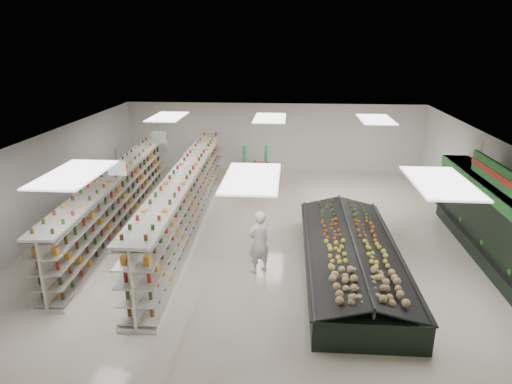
# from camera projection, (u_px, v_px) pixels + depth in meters

# --- Properties ---
(floor) EXTENTS (16.00, 16.00, 0.00)m
(floor) POSITION_uv_depth(u_px,v_px,m) (263.00, 236.00, 14.68)
(floor) COLOR beige
(floor) RESTS_ON ground
(ceiling) EXTENTS (14.00, 16.00, 0.02)m
(ceiling) POSITION_uv_depth(u_px,v_px,m) (263.00, 139.00, 13.66)
(ceiling) COLOR white
(ceiling) RESTS_ON wall_back
(wall_back) EXTENTS (14.00, 0.02, 3.20)m
(wall_back) POSITION_uv_depth(u_px,v_px,m) (274.00, 137.00, 21.73)
(wall_back) COLOR white
(wall_back) RESTS_ON floor
(wall_front) EXTENTS (14.00, 0.02, 3.20)m
(wall_front) POSITION_uv_depth(u_px,v_px,m) (228.00, 360.00, 6.61)
(wall_front) COLOR white
(wall_front) RESTS_ON floor
(wall_left) EXTENTS (0.02, 16.00, 3.20)m
(wall_left) POSITION_uv_depth(u_px,v_px,m) (47.00, 184.00, 14.69)
(wall_left) COLOR white
(wall_left) RESTS_ON floor
(wall_right) EXTENTS (0.02, 16.00, 3.20)m
(wall_right) POSITION_uv_depth(u_px,v_px,m) (496.00, 195.00, 13.65)
(wall_right) COLOR white
(wall_right) RESTS_ON floor
(produce_wall_case) EXTENTS (0.93, 8.00, 2.20)m
(produce_wall_case) POSITION_uv_depth(u_px,v_px,m) (499.00, 225.00, 12.38)
(produce_wall_case) COLOR black
(produce_wall_case) RESTS_ON floor
(aisle_sign_near) EXTENTS (0.52, 0.06, 0.75)m
(aisle_sign_near) POSITION_uv_depth(u_px,v_px,m) (117.00, 168.00, 12.20)
(aisle_sign_near) COLOR white
(aisle_sign_near) RESTS_ON ceiling
(aisle_sign_far) EXTENTS (0.52, 0.06, 0.75)m
(aisle_sign_far) POSITION_uv_depth(u_px,v_px,m) (159.00, 138.00, 15.98)
(aisle_sign_far) COLOR white
(aisle_sign_far) RESTS_ON ceiling
(hortifruti_banner) EXTENTS (0.12, 3.20, 0.95)m
(hortifruti_banner) POSITION_uv_depth(u_px,v_px,m) (497.00, 175.00, 11.95)
(hortifruti_banner) COLOR #1F7628
(hortifruti_banner) RESTS_ON ceiling
(gondola_left) EXTENTS (1.37, 10.82, 1.87)m
(gondola_left) POSITION_uv_depth(u_px,v_px,m) (117.00, 201.00, 15.36)
(gondola_left) COLOR white
(gondola_left) RESTS_ON floor
(gondola_center) EXTENTS (1.22, 11.79, 2.04)m
(gondola_center) POSITION_uv_depth(u_px,v_px,m) (187.00, 201.00, 15.08)
(gondola_center) COLOR white
(gondola_center) RESTS_ON floor
(produce_island) EXTENTS (2.58, 7.00, 1.04)m
(produce_island) POSITION_uv_depth(u_px,v_px,m) (351.00, 256.00, 12.31)
(produce_island) COLOR black
(produce_island) RESTS_ON floor
(soda_endcap) EXTENTS (1.35, 0.97, 1.64)m
(soda_endcap) POSITION_uv_depth(u_px,v_px,m) (255.00, 167.00, 19.69)
(soda_endcap) COLOR red
(soda_endcap) RESTS_ON floor
(shopper_main) EXTENTS (0.77, 0.73, 1.77)m
(shopper_main) POSITION_uv_depth(u_px,v_px,m) (259.00, 242.00, 12.17)
(shopper_main) COLOR white
(shopper_main) RESTS_ON floor
(shopper_background) EXTENTS (0.45, 0.72, 1.48)m
(shopper_background) POSITION_uv_depth(u_px,v_px,m) (187.00, 170.00, 19.44)
(shopper_background) COLOR tan
(shopper_background) RESTS_ON floor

